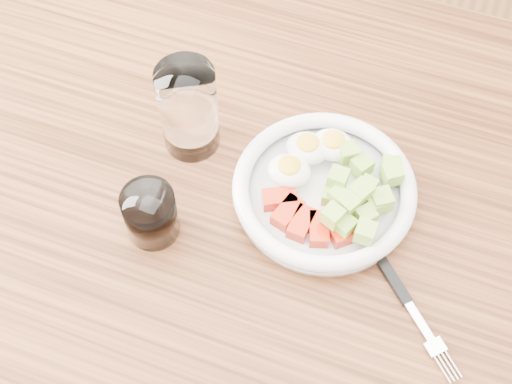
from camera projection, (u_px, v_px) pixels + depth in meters
ground at (259, 384)px, 1.57m from camera, size 4.00×4.00×0.00m
dining_table at (260, 248)px, 1.00m from camera, size 1.50×0.90×0.77m
bowl at (325, 188)px, 0.91m from camera, size 0.24×0.24×0.06m
fork at (399, 289)px, 0.85m from camera, size 0.15×0.15×0.01m
water_glass at (188, 109)px, 0.91m from camera, size 0.08×0.08×0.14m
coffee_glass at (151, 214)px, 0.87m from camera, size 0.07×0.07×0.08m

